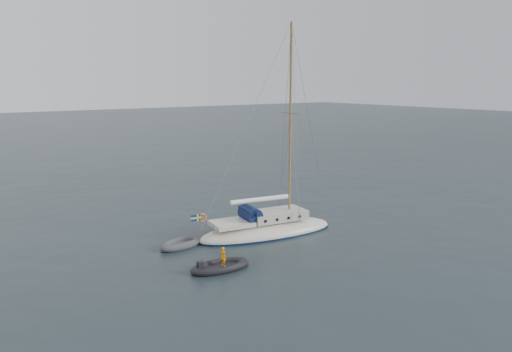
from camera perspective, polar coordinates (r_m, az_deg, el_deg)
ground at (r=30.49m, az=-1.16°, el=-8.05°), size 300.00×300.00×0.00m
sailboat at (r=32.48m, az=1.26°, el=-4.89°), size 9.90×2.96×14.10m
dinghy at (r=30.73m, az=-8.49°, el=-7.65°), size 3.07×1.39×0.44m
rib at (r=26.95m, az=-4.14°, el=-10.22°), size 3.41×1.55×1.24m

